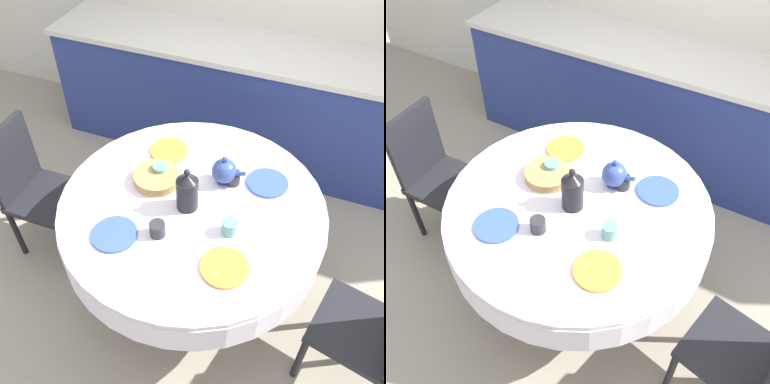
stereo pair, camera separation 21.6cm
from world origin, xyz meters
TOP-DOWN VIEW (x-y plane):
  - ground_plane at (0.00, 0.00)m, footprint 12.00×12.00m
  - kitchen_counter at (0.00, 1.39)m, footprint 3.24×0.64m
  - dining_table at (0.00, 0.00)m, footprint 1.41×1.41m
  - chair_left at (1.02, -0.23)m, footprint 0.48×0.48m
  - chair_right at (-1.05, -0.03)m, footprint 0.41×0.41m
  - plate_near_left at (-0.27, -0.34)m, footprint 0.23×0.23m
  - cup_near_left at (-0.08, -0.25)m, footprint 0.08×0.08m
  - plate_near_right at (0.29, -0.32)m, footprint 0.23×0.23m
  - cup_near_right at (0.24, -0.11)m, footprint 0.08×0.08m
  - plate_far_left at (-0.28, 0.33)m, footprint 0.23×0.23m
  - cup_far_left at (-0.24, 0.12)m, footprint 0.08×0.08m
  - plate_far_right at (0.33, 0.28)m, footprint 0.23×0.23m
  - cup_far_right at (0.15, 0.22)m, footprint 0.08×0.08m
  - coffee_carafe at (-0.01, -0.03)m, footprint 0.11×0.11m
  - teapot at (0.10, 0.21)m, footprint 0.19×0.14m
  - bread_basket at (-0.24, 0.08)m, footprint 0.25×0.25m

SIDE VIEW (x-z plane):
  - ground_plane at x=0.00m, z-range 0.00..0.00m
  - kitchen_counter at x=0.00m, z-range 0.00..0.94m
  - chair_left at x=1.02m, z-range 0.05..0.97m
  - chair_right at x=-1.05m, z-range 0.05..0.97m
  - dining_table at x=0.00m, z-range 0.25..0.99m
  - plate_near_left at x=-0.27m, z-range 0.74..0.76m
  - plate_near_right at x=0.29m, z-range 0.74..0.76m
  - plate_far_left at x=-0.28m, z-range 0.74..0.76m
  - plate_far_right at x=0.33m, z-range 0.74..0.76m
  - bread_basket at x=-0.24m, z-range 0.74..0.80m
  - cup_near_left at x=-0.08m, z-range 0.74..0.82m
  - cup_near_right at x=0.24m, z-range 0.74..0.82m
  - cup_far_left at x=-0.24m, z-range 0.74..0.82m
  - cup_far_right at x=0.15m, z-range 0.74..0.82m
  - teapot at x=0.10m, z-range 0.73..0.91m
  - coffee_carafe at x=-0.01m, z-range 0.73..0.98m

